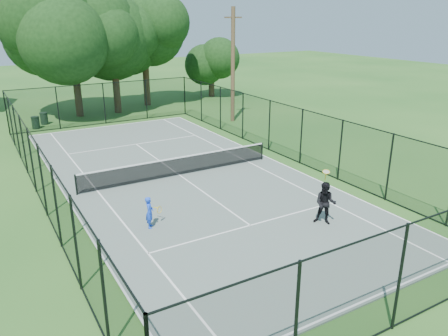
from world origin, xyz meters
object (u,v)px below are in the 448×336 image
trash_bin_right (44,118)px  player_blue (150,212)px  trash_bin_left (36,123)px  player_black (325,203)px  utility_pole (233,65)px  tennis_net (179,165)px

trash_bin_right → player_blue: bearing=-88.1°
trash_bin_left → trash_bin_right: size_ratio=0.97×
trash_bin_left → trash_bin_right: trash_bin_right is taller
trash_bin_left → player_blue: 18.66m
trash_bin_left → player_black: 22.85m
utility_pole → player_blue: 18.41m
trash_bin_right → utility_pole: 14.42m
trash_bin_right → trash_bin_left: bearing=-124.9°
utility_pole → player_blue: utility_pole is taller
utility_pole → trash_bin_right: bearing=154.3°
tennis_net → player_blue: 5.68m
utility_pole → player_blue: (-11.90, -13.61, -3.49)m
trash_bin_left → utility_pole: size_ratio=0.11×
tennis_net → player_blue: size_ratio=8.21×
trash_bin_left → trash_bin_right: 1.27m
tennis_net → trash_bin_left: bearing=108.6°
tennis_net → trash_bin_left: tennis_net is taller
utility_pole → tennis_net: bearing=-133.6°
tennis_net → utility_pole: bearing=46.4°
tennis_net → player_black: 8.08m
trash_bin_left → tennis_net: bearing=-71.4°
player_blue → player_black: bearing=-27.5°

